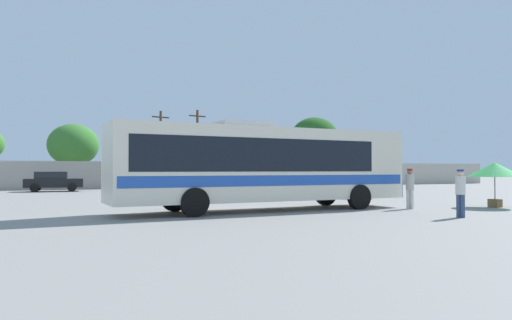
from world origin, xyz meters
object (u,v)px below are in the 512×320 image
at_px(attendant_by_bus_door, 410,186).
at_px(utility_pole_far, 197,146).
at_px(roadside_tree_midright, 167,141).
at_px(vendor_umbrella_near_gate_green, 495,170).
at_px(parked_car_second_black, 53,181).
at_px(parked_car_rightmost_grey, 212,180).
at_px(parked_car_third_red, 145,180).
at_px(passenger_waiting_on_apron, 460,190).
at_px(roadside_tree_midleft, 73,145).
at_px(coach_bus_cream_blue, 261,164).
at_px(vendor_umbrella_secondary_green, 371,168).
at_px(roadside_tree_right, 314,138).
at_px(utility_pole_near, 161,147).

distance_m(attendant_by_bus_door, utility_pole_far, 28.98).
relative_size(utility_pole_far, roadside_tree_midright, 1.22).
bearing_deg(vendor_umbrella_near_gate_green, parked_car_second_black, 127.19).
bearing_deg(parked_car_rightmost_grey, parked_car_third_red, 177.38).
bearing_deg(parked_car_third_red, vendor_umbrella_near_gate_green, -65.40).
relative_size(attendant_by_bus_door, parked_car_second_black, 0.40).
bearing_deg(parked_car_second_black, passenger_waiting_on_apron, -63.70).
bearing_deg(parked_car_second_black, roadside_tree_midleft, 78.30).
bearing_deg(vendor_umbrella_near_gate_green, roadside_tree_midleft, 117.63).
xyz_separation_m(parked_car_rightmost_grey, roadside_tree_midright, (-2.55, 6.62, 3.78)).
xyz_separation_m(attendant_by_bus_door, utility_pole_far, (-1.26, 28.80, 2.97)).
bearing_deg(parked_car_third_red, passenger_waiting_on_apron, -77.09).
bearing_deg(passenger_waiting_on_apron, coach_bus_cream_blue, 135.49).
height_order(coach_bus_cream_blue, utility_pole_far, utility_pole_far).
height_order(passenger_waiting_on_apron, parked_car_second_black, passenger_waiting_on_apron).
bearing_deg(roadside_tree_midleft, vendor_umbrella_secondary_green, -56.29).
xyz_separation_m(coach_bus_cream_blue, attendant_by_bus_door, (6.17, -1.65, -0.93)).
bearing_deg(parked_car_third_red, roadside_tree_right, 19.03).
height_order(utility_pole_near, roadside_tree_midleft, utility_pole_near).
distance_m(vendor_umbrella_secondary_green, parked_car_third_red, 19.65).
xyz_separation_m(coach_bus_cream_blue, passenger_waiting_on_apron, (5.30, -5.21, -0.95)).
distance_m(attendant_by_bus_door, utility_pole_near, 30.08).
bearing_deg(vendor_umbrella_secondary_green, parked_car_second_black, 137.44).
bearing_deg(roadside_tree_midleft, parked_car_rightmost_grey, -33.85).
bearing_deg(parked_car_second_black, vendor_umbrella_near_gate_green, -52.81).
bearing_deg(utility_pole_far, roadside_tree_right, 7.98).
bearing_deg(parked_car_third_red, attendant_by_bus_door, -73.31).
bearing_deg(parked_car_rightmost_grey, roadside_tree_right, 26.64).
distance_m(passenger_waiting_on_apron, parked_car_second_black, 29.98).
xyz_separation_m(vendor_umbrella_secondary_green, parked_car_second_black, (-17.49, 16.06, -0.97)).
distance_m(roadside_tree_midleft, roadside_tree_midright, 8.69).
relative_size(vendor_umbrella_secondary_green, parked_car_rightmost_grey, 0.47).
bearing_deg(roadside_tree_right, vendor_umbrella_secondary_green, -112.38).
bearing_deg(utility_pole_near, roadside_tree_midright, 38.33).
distance_m(coach_bus_cream_blue, roadside_tree_midleft, 30.18).
relative_size(utility_pole_near, roadside_tree_midleft, 1.24).
relative_size(passenger_waiting_on_apron, roadside_tree_right, 0.22).
height_order(parked_car_second_black, roadside_tree_midleft, roadside_tree_midleft).
bearing_deg(parked_car_rightmost_grey, attendant_by_bus_door, -86.68).
xyz_separation_m(coach_bus_cream_blue, utility_pole_far, (4.91, 27.15, 2.04)).
height_order(coach_bus_cream_blue, roadside_tree_midright, roadside_tree_midright).
bearing_deg(roadside_tree_midleft, passenger_waiting_on_apron, -71.37).
xyz_separation_m(vendor_umbrella_near_gate_green, utility_pole_far, (-5.37, 29.54, 2.30)).
relative_size(passenger_waiting_on_apron, roadside_tree_midleft, 0.28).
bearing_deg(coach_bus_cream_blue, attendant_by_bus_door, -14.99).
distance_m(vendor_umbrella_secondary_green, parked_car_rightmost_grey, 17.02).
xyz_separation_m(parked_car_third_red, parked_car_rightmost_grey, (5.78, -0.26, -0.05)).
distance_m(vendor_umbrella_secondary_green, parked_car_second_black, 23.77).
height_order(parked_car_rightmost_grey, utility_pole_far, utility_pole_far).
xyz_separation_m(attendant_by_bus_door, parked_car_rightmost_grey, (-1.37, 23.58, -0.22)).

